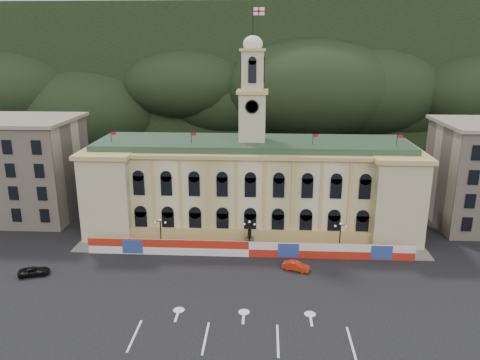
# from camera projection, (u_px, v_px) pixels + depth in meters

# --- Properties ---
(ground) EXTENTS (260.00, 260.00, 0.00)m
(ground) POSITION_uv_depth(u_px,v_px,m) (244.00, 310.00, 57.36)
(ground) COLOR black
(ground) RESTS_ON ground
(lane_markings) EXTENTS (26.00, 10.00, 0.02)m
(lane_markings) POSITION_uv_depth(u_px,v_px,m) (242.00, 334.00, 52.57)
(lane_markings) COLOR white
(lane_markings) RESTS_ON ground
(hill_ridge) EXTENTS (230.00, 80.00, 64.00)m
(hill_ridge) POSITION_uv_depth(u_px,v_px,m) (260.00, 79.00, 168.94)
(hill_ridge) COLOR black
(hill_ridge) RESTS_ON ground
(city_hall) EXTENTS (56.20, 17.60, 37.10)m
(city_hall) POSITION_uv_depth(u_px,v_px,m) (252.00, 184.00, 81.68)
(city_hall) COLOR beige
(city_hall) RESTS_ON ground
(side_building_left) EXTENTS (21.00, 17.00, 18.60)m
(side_building_left) POSITION_uv_depth(u_px,v_px,m) (21.00, 168.00, 86.76)
(side_building_left) COLOR #B9A68F
(side_building_left) RESTS_ON ground
(hoarding_fence) EXTENTS (50.00, 0.44, 2.50)m
(hoarding_fence) POSITION_uv_depth(u_px,v_px,m) (249.00, 249.00, 71.46)
(hoarding_fence) COLOR red
(hoarding_fence) RESTS_ON ground
(pavement) EXTENTS (56.00, 5.50, 0.16)m
(pavement) POSITION_uv_depth(u_px,v_px,m) (249.00, 249.00, 74.36)
(pavement) COLOR slate
(pavement) RESTS_ON ground
(statue) EXTENTS (1.40, 1.40, 3.72)m
(statue) POSITION_uv_depth(u_px,v_px,m) (250.00, 242.00, 74.30)
(statue) COLOR #595651
(statue) RESTS_ON ground
(lamp_left) EXTENTS (1.96, 0.44, 5.15)m
(lamp_left) POSITION_uv_depth(u_px,v_px,m) (161.00, 231.00, 73.57)
(lamp_left) COLOR black
(lamp_left) RESTS_ON ground
(lamp_center) EXTENTS (1.96, 0.44, 5.15)m
(lamp_center) POSITION_uv_depth(u_px,v_px,m) (249.00, 233.00, 72.81)
(lamp_center) COLOR black
(lamp_center) RESTS_ON ground
(lamp_right) EXTENTS (1.96, 0.44, 5.15)m
(lamp_right) POSITION_uv_depth(u_px,v_px,m) (340.00, 235.00, 72.06)
(lamp_right) COLOR black
(lamp_right) RESTS_ON ground
(red_sedan) EXTENTS (3.76, 4.74, 1.29)m
(red_sedan) POSITION_uv_depth(u_px,v_px,m) (296.00, 266.00, 67.28)
(red_sedan) COLOR red
(red_sedan) RESTS_ON ground
(black_suv) EXTENTS (4.43, 5.36, 1.17)m
(black_suv) POSITION_uv_depth(u_px,v_px,m) (34.00, 271.00, 65.82)
(black_suv) COLOR black
(black_suv) RESTS_ON ground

